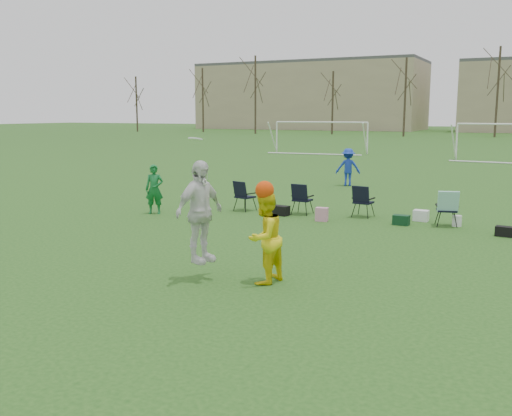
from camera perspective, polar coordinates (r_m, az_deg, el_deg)
The scene contains 7 objects.
ground at distance 10.49m, azimuth -6.51°, elevation -7.94°, with size 260.00×260.00×0.00m, color #1F4B17.
fielder_green_near at distance 18.09m, azimuth -10.12°, elevation 1.86°, with size 0.56×0.37×1.55m, color #12652B.
fielder_blue at distance 25.02m, azimuth 9.19°, elevation 4.06°, with size 1.04×0.60×1.61m, color #1734AC.
center_contest at distance 10.56m, azimuth -2.51°, elevation -1.55°, with size 1.92×1.45×2.70m.
sideline_setup at distance 16.88m, azimuth 14.68°, elevation 0.38°, with size 9.73×1.69×1.85m.
goal_left at distance 45.13m, azimuth 6.51°, elevation 7.92°, with size 7.39×0.76×2.46m.
tree_line at distance 78.42m, azimuth 23.07°, elevation 10.20°, with size 110.28×3.28×11.40m.
Camera 1 is at (5.50, -8.37, 3.14)m, focal length 40.00 mm.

